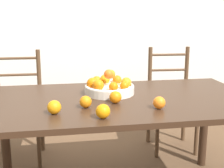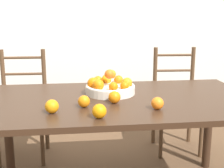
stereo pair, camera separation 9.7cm
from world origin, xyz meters
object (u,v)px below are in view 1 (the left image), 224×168
at_px(orange_loose_3, 86,102).
at_px(orange_loose_4, 115,97).
at_px(fruit_bowl, 109,87).
at_px(orange_loose_1, 103,111).
at_px(chair_left, 18,110).
at_px(orange_loose_2, 159,103).
at_px(chair_right, 171,102).
at_px(orange_loose_0, 54,107).

relative_size(orange_loose_3, orange_loose_4, 0.94).
height_order(fruit_bowl, orange_loose_1, fruit_bowl).
relative_size(fruit_bowl, orange_loose_3, 4.73).
height_order(orange_loose_3, chair_left, chair_left).
height_order(orange_loose_2, orange_loose_4, orange_loose_4).
xyz_separation_m(orange_loose_1, chair_left, (-0.61, 1.22, -0.35)).
bearing_deg(orange_loose_3, chair_right, 47.48).
bearing_deg(orange_loose_0, fruit_bowl, 46.27).
relative_size(fruit_bowl, orange_loose_0, 4.39).
bearing_deg(orange_loose_4, orange_loose_0, -158.05).
bearing_deg(fruit_bowl, orange_loose_2, -58.93).
relative_size(fruit_bowl, orange_loose_1, 4.37).
distance_m(fruit_bowl, orange_loose_0, 0.55).
height_order(fruit_bowl, chair_left, chair_left).
height_order(orange_loose_1, chair_right, chair_right).
relative_size(orange_loose_1, chair_left, 0.08).
height_order(orange_loose_2, chair_left, chair_left).
xyz_separation_m(orange_loose_0, orange_loose_3, (0.19, 0.09, -0.00)).
height_order(fruit_bowl, orange_loose_0, fruit_bowl).
relative_size(orange_loose_4, chair_right, 0.08).
distance_m(fruit_bowl, orange_loose_2, 0.47).
xyz_separation_m(orange_loose_2, chair_left, (-0.97, 1.11, -0.35)).
distance_m(fruit_bowl, chair_left, 1.08).
height_order(orange_loose_1, orange_loose_4, orange_loose_1).
distance_m(orange_loose_2, orange_loose_3, 0.44).
bearing_deg(orange_loose_3, orange_loose_1, -70.06).
relative_size(orange_loose_0, orange_loose_4, 1.02).
bearing_deg(orange_loose_3, orange_loose_2, -12.41).
bearing_deg(orange_loose_0, orange_loose_3, 25.81).
xyz_separation_m(fruit_bowl, orange_loose_1, (-0.11, -0.51, -0.01)).
distance_m(orange_loose_1, orange_loose_3, 0.22).
distance_m(orange_loose_0, orange_loose_1, 0.29).
bearing_deg(orange_loose_0, chair_left, 107.53).
bearing_deg(orange_loose_1, fruit_bowl, 77.40).
height_order(orange_loose_3, orange_loose_4, orange_loose_4).
relative_size(orange_loose_0, orange_loose_2, 1.07).
bearing_deg(chair_left, orange_loose_3, -60.58).
bearing_deg(fruit_bowl, chair_right, 43.85).
bearing_deg(orange_loose_3, chair_left, 117.79).
bearing_deg(orange_loose_2, chair_right, 65.82).
bearing_deg(fruit_bowl, orange_loose_4, -89.11).
xyz_separation_m(orange_loose_2, chair_right, (0.50, 1.11, -0.35)).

